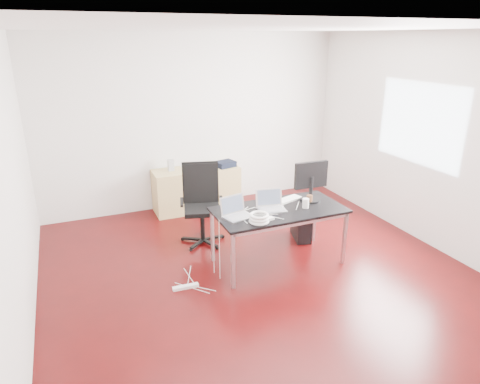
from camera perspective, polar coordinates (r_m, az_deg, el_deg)
name	(u,v)px	position (r m, az deg, el deg)	size (l,w,h in m)	color
room_shell	(262,161)	(4.82, 2.92, 4.18)	(5.00, 5.00, 5.00)	#340506
desk	(279,213)	(5.28, 5.21, -2.80)	(1.60, 0.80, 0.73)	black
office_chair	(202,200)	(5.90, -5.15, -1.05)	(0.58, 0.60, 1.08)	black
filing_cabinet_left	(170,192)	(6.98, -9.32, -0.06)	(0.50, 0.50, 0.70)	tan
filing_cabinet_right	(222,185)	(7.22, -2.42, 0.88)	(0.50, 0.50, 0.70)	tan
pc_tower	(301,224)	(6.14, 8.15, -4.21)	(0.20, 0.45, 0.44)	black
wastebasket	(203,200)	(7.20, -5.00, -1.02)	(0.24, 0.24, 0.28)	black
power_strip	(186,287)	(5.06, -7.26, -12.44)	(0.30, 0.06, 0.04)	white
laptop_left	(236,212)	(5.01, -0.50, -2.66)	(0.38, 0.32, 0.23)	silver
laptop_right	(271,205)	(5.23, 4.14, -1.69)	(0.37, 0.31, 0.23)	silver
monitor	(311,179)	(5.50, 9.43, 1.71)	(0.45, 0.26, 0.51)	black
keyboard	(287,200)	(5.52, 6.24, -1.07)	(0.44, 0.14, 0.02)	white
cup_white	(306,203)	(5.31, 8.75, -1.49)	(0.08, 0.08, 0.12)	white
cup_brown	(309,199)	(5.49, 9.24, -0.92)	(0.08, 0.08, 0.10)	brown
cable_coil	(259,218)	(4.85, 2.56, -3.50)	(0.24, 0.24, 0.11)	white
power_adapter	(270,218)	(4.95, 4.09, -3.52)	(0.07, 0.07, 0.03)	white
speaker	(171,165)	(6.90, -9.21, 3.54)	(0.09, 0.08, 0.18)	#9E9E9E
navy_garment	(225,164)	(7.05, -1.98, 3.76)	(0.30, 0.24, 0.09)	black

